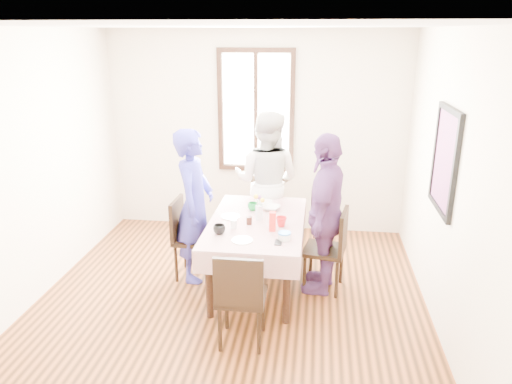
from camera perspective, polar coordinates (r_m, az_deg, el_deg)
ground at (r=4.96m, az=-3.44°, el=-13.93°), size 4.50×4.50×0.00m
back_wall at (r=6.54m, az=0.02°, el=6.98°), size 4.00×0.00×4.00m
right_wall at (r=4.47m, az=22.29°, el=0.04°), size 0.00×4.50×4.50m
window_frame at (r=6.47m, az=-0.00°, el=9.55°), size 1.02×0.06×1.62m
window_pane at (r=6.48m, az=0.01°, el=9.56°), size 0.90×0.02×1.50m
art_poster at (r=4.69m, az=21.48°, el=3.52°), size 0.04×0.76×0.96m
dining_table at (r=5.23m, az=0.07°, el=-7.38°), size 0.86×1.46×0.75m
tablecloth at (r=5.08m, az=0.07°, el=-3.51°), size 0.98×1.58×0.01m
chair_left at (r=5.45m, az=-7.30°, el=-5.51°), size 0.43×0.43×0.91m
chair_right at (r=5.20m, az=8.08°, el=-6.74°), size 0.49×0.49×0.91m
chair_far at (r=6.11m, az=1.28°, el=-2.61°), size 0.45×0.45×0.91m
chair_near at (r=4.32m, az=-1.68°, el=-12.21°), size 0.43×0.43×0.91m
person_left at (r=5.30m, az=-7.28°, el=-1.61°), size 0.43×0.63×1.70m
person_far at (r=5.96m, az=1.29°, el=1.19°), size 0.98×0.84×1.77m
person_right at (r=5.05m, az=8.06°, el=-2.59°), size 0.60×1.07×1.72m
mug_black at (r=4.75m, az=-4.36°, el=-4.44°), size 0.15×0.15×0.09m
mug_flag at (r=4.93m, az=3.03°, el=-3.53°), size 0.14×0.14×0.10m
mug_green at (r=5.35m, az=-0.39°, el=-1.73°), size 0.16×0.16×0.09m
serving_bowl at (r=5.37m, az=1.78°, el=-1.89°), size 0.24×0.24×0.05m
juice_carton at (r=4.80m, az=1.97°, el=-3.51°), size 0.06×0.06×0.20m
butter_tub at (r=4.63m, az=3.37°, el=-5.29°), size 0.13×0.13×0.06m
jam_jar at (r=4.97m, az=-0.81°, el=-3.39°), size 0.06×0.06×0.08m
drinking_glass at (r=4.88m, az=-2.67°, el=-3.79°), size 0.06×0.06×0.09m
smartphone at (r=4.57m, az=2.66°, el=-5.97°), size 0.07×0.13×0.01m
flower_vase at (r=5.08m, az=0.37°, el=-2.44°), size 0.08×0.08×0.16m
plate_left at (r=5.18m, az=-3.03°, el=-2.93°), size 0.20×0.20×0.01m
plate_far at (r=5.62m, az=1.02°, el=-1.15°), size 0.20×0.20×0.01m
plate_near at (r=4.61m, az=-1.64°, el=-5.74°), size 0.20×0.20×0.01m
butter_lid at (r=4.61m, az=3.38°, el=-4.86°), size 0.12×0.12×0.01m
flower_bunch at (r=5.04m, az=0.38°, el=-1.07°), size 0.09×0.09×0.10m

